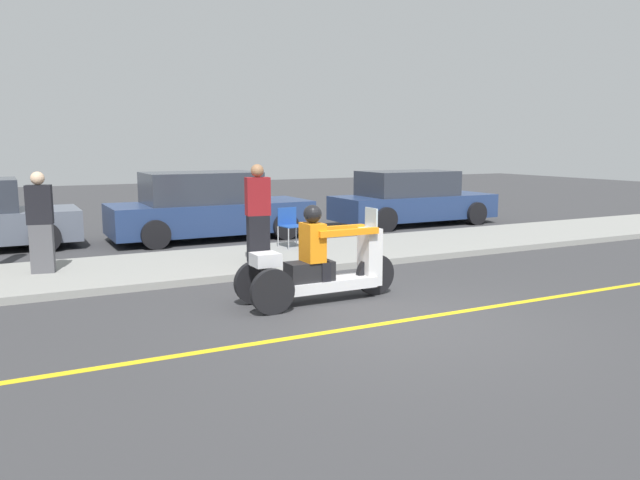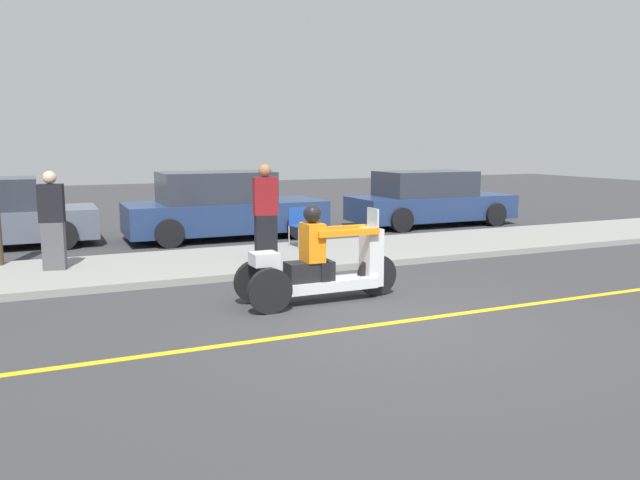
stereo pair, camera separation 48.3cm
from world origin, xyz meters
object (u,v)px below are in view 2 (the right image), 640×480
Objects in this scene: motorcycle_trike at (320,267)px; spectator_with_child at (266,215)px; spectator_mid_group at (52,222)px; parked_car_lot_center at (223,207)px; folding_chair_curbside at (301,223)px; parked_car_lot_right at (429,200)px.

spectator_with_child reaches higher than motorcycle_trike.
spectator_with_child is 1.05× the size of spectator_mid_group.
spectator_with_child reaches higher than parked_car_lot_center.
spectator_mid_group is (-3.55, 0.82, -0.04)m from spectator_with_child.
parked_car_lot_right reaches higher than folding_chair_curbside.
folding_chair_curbside is (4.78, 0.49, -0.31)m from spectator_mid_group.
folding_chair_curbside is (1.34, 3.95, 0.12)m from motorcycle_trike.
folding_chair_curbside is 0.18× the size of parked_car_lot_right.
parked_car_lot_center is at bearing 85.99° from spectator_with_child.
parked_car_lot_right is at bearing 46.14° from motorcycle_trike.
parked_car_lot_center is (0.28, 3.92, -0.23)m from spectator_with_child.
parked_car_lot_center is at bearing 110.08° from folding_chair_curbside.
parked_car_lot_right is (9.72, 3.07, -0.22)m from spectator_mid_group.
spectator_with_child is (0.11, 2.64, 0.48)m from motorcycle_trike.
spectator_mid_group is at bearing 166.95° from spectator_with_child.
parked_car_lot_center is 5.90m from parked_car_lot_right.
spectator_mid_group is 0.36× the size of parked_car_lot_right.
spectator_with_child reaches higher than spectator_mid_group.
parked_car_lot_center reaches higher than folding_chair_curbside.
folding_chair_curbside is at bearing 5.80° from spectator_mid_group.
spectator_with_child is at bearing 87.68° from motorcycle_trike.
spectator_with_child is at bearing -94.01° from parked_car_lot_center.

